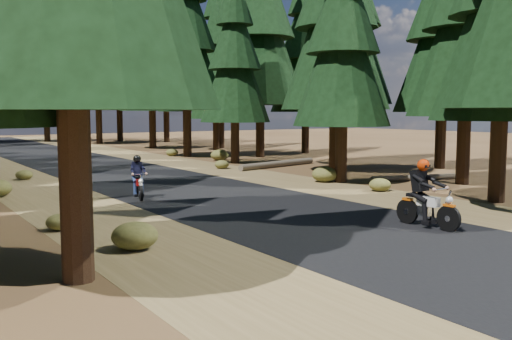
{
  "coord_description": "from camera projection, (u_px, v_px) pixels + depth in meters",
  "views": [
    {
      "loc": [
        -9.29,
        -12.49,
        2.83
      ],
      "look_at": [
        0.0,
        1.5,
        1.1
      ],
      "focal_mm": 40.0,
      "sensor_mm": 36.0,
      "label": 1
    }
  ],
  "objects": [
    {
      "name": "ground",
      "position": [
        286.0,
        214.0,
        15.75
      ],
      "size": [
        120.0,
        120.0,
        0.0
      ],
      "primitive_type": "plane",
      "color": "#473119",
      "rests_on": "ground"
    },
    {
      "name": "rider_lead",
      "position": [
        428.0,
        205.0,
        13.85
      ],
      "size": [
        0.64,
        1.89,
        1.66
      ],
      "rotation": [
        0.0,
        0.0,
        3.18
      ],
      "color": "silver",
      "rests_on": "road"
    },
    {
      "name": "shoulder_l",
      "position": [
        67.0,
        205.0,
        17.36
      ],
      "size": [
        3.2,
        100.0,
        0.01
      ],
      "primitive_type": "cube",
      "color": "brown",
      "rests_on": "ground"
    },
    {
      "name": "log_near",
      "position": [
        278.0,
        164.0,
        29.07
      ],
      "size": [
        5.48,
        1.72,
        0.32
      ],
      "primitive_type": "cylinder",
      "rotation": [
        0.0,
        1.57,
        0.26
      ],
      "color": "#4C4233",
      "rests_on": "ground"
    },
    {
      "name": "log_far",
      "position": [
        416.0,
        178.0,
        23.4
      ],
      "size": [
        3.92,
        1.36,
        0.24
      ],
      "primitive_type": "cylinder",
      "rotation": [
        0.0,
        1.57,
        -0.28
      ],
      "color": "#4C4233",
      "rests_on": "ground"
    },
    {
      "name": "rider_follow",
      "position": [
        138.0,
        184.0,
        18.41
      ],
      "size": [
        0.83,
        1.65,
        1.41
      ],
      "rotation": [
        0.0,
        0.0,
        2.91
      ],
      "color": "maroon",
      "rests_on": "road"
    },
    {
      "name": "road",
      "position": [
        201.0,
        193.0,
        19.89
      ],
      "size": [
        6.0,
        100.0,
        0.01
      ],
      "primitive_type": "cube",
      "color": "black",
      "rests_on": "ground"
    },
    {
      "name": "shoulder_r",
      "position": [
        304.0,
        183.0,
        22.43
      ],
      "size": [
        3.2,
        100.0,
        0.01
      ],
      "primitive_type": "cube",
      "color": "brown",
      "rests_on": "ground"
    },
    {
      "name": "understory_shrubs",
      "position": [
        198.0,
        177.0,
        22.26
      ],
      "size": [
        14.55,
        29.57,
        0.63
      ],
      "color": "#474C1E",
      "rests_on": "ground"
    },
    {
      "name": "pine_forest",
      "position": [
        66.0,
        22.0,
        32.37
      ],
      "size": [
        34.59,
        55.08,
        16.32
      ],
      "color": "black",
      "rests_on": "ground"
    }
  ]
}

